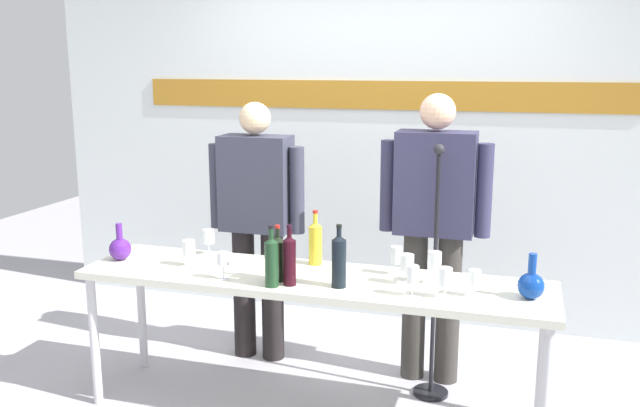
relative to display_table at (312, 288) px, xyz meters
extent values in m
cube|color=white|center=(0.00, 1.58, 0.79)|extent=(5.06, 0.10, 3.00)
cube|color=#B67A22|center=(0.00, 1.52, 0.93)|extent=(3.54, 0.01, 0.20)
cube|color=silver|center=(0.00, 0.00, 0.04)|extent=(2.47, 0.58, 0.04)
cylinder|color=silver|center=(-1.18, -0.24, -0.34)|extent=(0.05, 0.05, 0.74)
cylinder|color=silver|center=(1.18, -0.24, -0.34)|extent=(0.05, 0.05, 0.74)
cylinder|color=silver|center=(-1.18, 0.24, -0.34)|extent=(0.05, 0.05, 0.74)
cylinder|color=silver|center=(1.18, 0.24, -0.34)|extent=(0.05, 0.05, 0.74)
sphere|color=#522086|center=(-1.12, -0.02, 0.13)|extent=(0.12, 0.12, 0.12)
cylinder|color=#522086|center=(-1.12, -0.02, 0.23)|extent=(0.04, 0.04, 0.10)
sphere|color=navy|center=(1.09, -0.02, 0.13)|extent=(0.13, 0.13, 0.13)
cylinder|color=navy|center=(1.09, -0.02, 0.23)|extent=(0.04, 0.04, 0.10)
cylinder|color=black|center=(-0.65, 0.60, -0.29)|extent=(0.14, 0.14, 0.84)
cylinder|color=black|center=(-0.45, 0.60, -0.29)|extent=(0.14, 0.14, 0.84)
cube|color=#363748|center=(-0.55, 0.60, 0.42)|extent=(0.43, 0.22, 0.59)
cylinder|color=#363748|center=(-0.81, 0.60, 0.39)|extent=(0.09, 0.09, 0.53)
cylinder|color=#363748|center=(-0.28, 0.60, 0.39)|extent=(0.09, 0.09, 0.53)
sphere|color=beige|center=(-0.55, 0.60, 0.83)|extent=(0.19, 0.19, 0.19)
cylinder|color=#37342F|center=(0.45, 0.60, -0.26)|extent=(0.14, 0.14, 0.90)
cylinder|color=#37342F|center=(0.65, 0.60, -0.26)|extent=(0.14, 0.14, 0.90)
cube|color=#32314F|center=(0.55, 0.60, 0.48)|extent=(0.45, 0.22, 0.59)
cylinder|color=#32314F|center=(0.28, 0.60, 0.45)|extent=(0.09, 0.09, 0.53)
cylinder|color=#32314F|center=(0.82, 0.60, 0.45)|extent=(0.09, 0.09, 0.53)
sphere|color=beige|center=(0.55, 0.60, 0.89)|extent=(0.20, 0.20, 0.20)
cylinder|color=black|center=(-0.06, -0.16, 0.18)|extent=(0.07, 0.07, 0.23)
cone|color=black|center=(-0.06, -0.16, 0.30)|extent=(0.07, 0.07, 0.03)
cylinder|color=black|center=(-0.06, -0.16, 0.32)|extent=(0.02, 0.02, 0.06)
cylinder|color=black|center=(-0.06, -0.16, 0.36)|extent=(0.03, 0.03, 0.02)
cylinder|color=black|center=(-0.14, -0.11, 0.17)|extent=(0.08, 0.08, 0.21)
cone|color=black|center=(-0.14, -0.11, 0.28)|extent=(0.08, 0.08, 0.03)
cylinder|color=black|center=(-0.14, -0.11, 0.31)|extent=(0.02, 0.02, 0.07)
cylinder|color=#B22119|center=(-0.14, -0.11, 0.35)|extent=(0.03, 0.03, 0.02)
cylinder|color=#1A3A1F|center=(-0.14, -0.21, 0.18)|extent=(0.07, 0.07, 0.23)
cone|color=#1A3A1F|center=(-0.14, -0.21, 0.30)|extent=(0.07, 0.07, 0.03)
cylinder|color=#1A3A1F|center=(-0.14, -0.21, 0.33)|extent=(0.03, 0.03, 0.07)
cylinder|color=black|center=(-0.14, -0.21, 0.37)|extent=(0.03, 0.03, 0.02)
cylinder|color=black|center=(0.18, -0.12, 0.18)|extent=(0.07, 0.07, 0.24)
cone|color=black|center=(0.18, -0.12, 0.32)|extent=(0.07, 0.07, 0.03)
cylinder|color=black|center=(0.18, -0.12, 0.33)|extent=(0.02, 0.02, 0.06)
cylinder|color=black|center=(0.18, -0.12, 0.37)|extent=(0.03, 0.03, 0.02)
cylinder|color=gold|center=(-0.05, 0.21, 0.17)|extent=(0.07, 0.07, 0.21)
cone|color=gold|center=(-0.05, 0.21, 0.29)|extent=(0.07, 0.07, 0.03)
cylinder|color=gold|center=(-0.05, 0.21, 0.32)|extent=(0.02, 0.02, 0.07)
cylinder|color=#B1251B|center=(-0.05, 0.21, 0.36)|extent=(0.03, 0.03, 0.02)
cylinder|color=white|center=(-0.70, -0.02, 0.07)|extent=(0.06, 0.06, 0.00)
cylinder|color=white|center=(-0.70, -0.02, 0.10)|extent=(0.01, 0.01, 0.06)
cylinder|color=white|center=(-0.70, -0.02, 0.17)|extent=(0.07, 0.07, 0.08)
cylinder|color=white|center=(-0.42, -0.17, 0.07)|extent=(0.06, 0.06, 0.00)
cylinder|color=white|center=(-0.42, -0.17, 0.10)|extent=(0.01, 0.01, 0.08)
cylinder|color=white|center=(-0.42, -0.17, 0.17)|extent=(0.06, 0.06, 0.07)
cylinder|color=white|center=(-0.70, 0.23, 0.07)|extent=(0.05, 0.05, 0.00)
cylinder|color=white|center=(-0.70, 0.23, 0.10)|extent=(0.01, 0.01, 0.06)
cylinder|color=white|center=(-0.70, 0.23, 0.17)|extent=(0.07, 0.07, 0.08)
cylinder|color=white|center=(0.70, -0.13, 0.07)|extent=(0.06, 0.06, 0.00)
cylinder|color=white|center=(0.70, -0.13, 0.10)|extent=(0.01, 0.01, 0.06)
cylinder|color=white|center=(0.70, -0.13, 0.17)|extent=(0.07, 0.07, 0.09)
cylinder|color=white|center=(0.55, -0.15, 0.07)|extent=(0.05, 0.05, 0.00)
cylinder|color=white|center=(0.55, -0.15, 0.10)|extent=(0.01, 0.01, 0.06)
cylinder|color=white|center=(0.55, -0.15, 0.17)|extent=(0.06, 0.06, 0.09)
cylinder|color=white|center=(0.49, 0.02, 0.07)|extent=(0.06, 0.06, 0.00)
cylinder|color=white|center=(0.49, 0.02, 0.10)|extent=(0.01, 0.01, 0.07)
cylinder|color=white|center=(0.49, 0.02, 0.18)|extent=(0.07, 0.07, 0.08)
cylinder|color=white|center=(0.41, 0.16, 0.07)|extent=(0.05, 0.05, 0.00)
cylinder|color=white|center=(0.41, 0.16, 0.10)|extent=(0.01, 0.01, 0.06)
cylinder|color=white|center=(0.41, 0.16, 0.17)|extent=(0.06, 0.06, 0.09)
cylinder|color=white|center=(0.83, -0.07, 0.07)|extent=(0.05, 0.05, 0.00)
cylinder|color=white|center=(0.83, -0.07, 0.10)|extent=(0.01, 0.01, 0.06)
cylinder|color=white|center=(0.83, -0.07, 0.16)|extent=(0.06, 0.06, 0.07)
cylinder|color=white|center=(0.62, 0.07, 0.07)|extent=(0.05, 0.05, 0.00)
cylinder|color=white|center=(0.62, 0.07, 0.11)|extent=(0.01, 0.01, 0.08)
cylinder|color=white|center=(0.62, 0.07, 0.19)|extent=(0.07, 0.07, 0.09)
cylinder|color=black|center=(0.59, 0.40, -0.70)|extent=(0.20, 0.20, 0.02)
cylinder|color=black|center=(0.59, 0.40, -0.02)|extent=(0.02, 0.02, 1.38)
sphere|color=#232328|center=(0.59, 0.40, 0.70)|extent=(0.06, 0.06, 0.06)
camera|label=1|loc=(1.02, -3.21, 1.16)|focal=38.03mm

